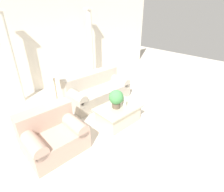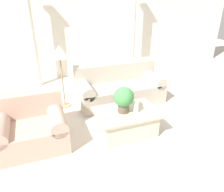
{
  "view_description": "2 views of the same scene",
  "coord_description": "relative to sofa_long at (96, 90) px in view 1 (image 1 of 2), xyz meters",
  "views": [
    {
      "loc": [
        -2.66,
        -3.08,
        2.68
      ],
      "look_at": [
        0.2,
        -0.05,
        0.52
      ],
      "focal_mm": 28.0,
      "sensor_mm": 36.0,
      "label": 1
    },
    {
      "loc": [
        -1.37,
        -3.55,
        2.39
      ],
      "look_at": [
        -0.08,
        0.05,
        0.52
      ],
      "focal_mm": 35.0,
      "sensor_mm": 36.0,
      "label": 2
    }
  ],
  "objects": [
    {
      "name": "ground_plane",
      "position": [
        -0.36,
        -0.84,
        -0.34
      ],
      "size": [
        16.0,
        16.0,
        0.0
      ],
      "primitive_type": "plane",
      "color": "beige"
    },
    {
      "name": "wall_back",
      "position": [
        -0.36,
        1.99,
        1.26
      ],
      "size": [
        10.0,
        0.06,
        3.2
      ],
      "color": "silver",
      "rests_on": "ground_plane"
    },
    {
      "name": "sofa_long",
      "position": [
        0.0,
        0.0,
        0.0
      ],
      "size": [
        1.95,
        0.97,
        0.85
      ],
      "color": "#ADA393",
      "rests_on": "ground_plane"
    },
    {
      "name": "loveseat",
      "position": [
        -1.99,
        -1.03,
        0.01
      ],
      "size": [
        1.14,
        0.97,
        0.85
      ],
      "color": "tan",
      "rests_on": "ground_plane"
    },
    {
      "name": "coffee_table",
      "position": [
        -0.37,
        -1.32,
        -0.11
      ],
      "size": [
        1.11,
        0.76,
        0.44
      ],
      "color": "beige",
      "rests_on": "ground_plane"
    },
    {
      "name": "potted_plant",
      "position": [
        -0.42,
        -1.3,
        0.37
      ],
      "size": [
        0.36,
        0.36,
        0.47
      ],
      "color": "brown",
      "rests_on": "coffee_table"
    },
    {
      "name": "pillar_candle",
      "position": [
        -0.21,
        -1.39,
        0.2
      ],
      "size": [
        0.1,
        0.1,
        0.2
      ],
      "color": "silver",
      "rests_on": "coffee_table"
    },
    {
      "name": "floor_lamp",
      "position": [
        -1.27,
        0.09,
        0.82
      ],
      "size": [
        0.35,
        0.35,
        1.38
      ],
      "color": "gray",
      "rests_on": "ground_plane"
    },
    {
      "name": "column_left",
      "position": [
        -1.75,
        1.56,
        1.0
      ],
      "size": [
        0.24,
        0.24,
        2.62
      ],
      "color": "silver",
      "rests_on": "ground_plane"
    },
    {
      "name": "column_right",
      "position": [
        1.02,
        1.56,
        1.0
      ],
      "size": [
        0.24,
        0.24,
        2.62
      ],
      "color": "silver",
      "rests_on": "ground_plane"
    }
  ]
}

